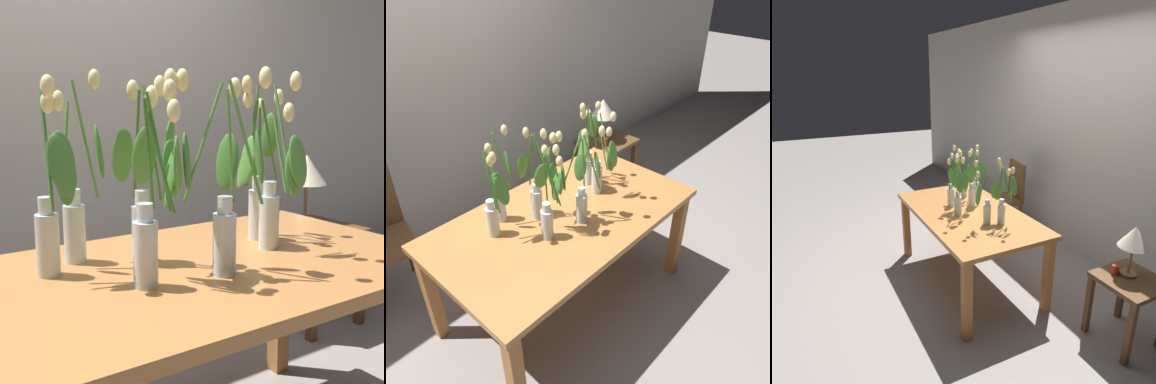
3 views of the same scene
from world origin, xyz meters
TOP-DOWN VIEW (x-y plane):
  - ground_plane at (0.00, 0.00)m, footprint 18.00×18.00m
  - room_wall_rear at (0.00, 1.46)m, footprint 9.00×0.10m
  - dining_table at (0.00, 0.00)m, footprint 1.60×0.90m
  - tulip_vase_0 at (-0.18, -0.07)m, footprint 0.16×0.20m
  - tulip_vase_1 at (-0.39, 0.13)m, footprint 0.10×0.16m
  - tulip_vase_2 at (0.37, 0.14)m, footprint 0.23×0.18m
  - tulip_vase_3 at (0.33, -0.01)m, footprint 0.09×0.16m
  - tulip_vase_4 at (-0.10, 0.09)m, footprint 0.18×0.25m
  - tulip_vase_5 at (-0.27, 0.23)m, footprint 0.20×0.13m
  - tulip_vase_6 at (0.04, -0.11)m, footprint 0.27×0.17m
  - dining_chair at (-0.76, 0.99)m, footprint 0.46×0.46m
  - side_table at (1.29, 0.70)m, footprint 0.44×0.44m
  - table_lamp at (1.24, 0.72)m, footprint 0.22×0.22m
  - pillar_candle at (1.19, 0.64)m, footprint 0.06×0.06m

SIDE VIEW (x-z plane):
  - ground_plane at x=0.00m, z-range 0.00..0.00m
  - side_table at x=1.29m, z-range 0.16..0.71m
  - dining_chair at x=-0.76m, z-range 0.06..0.99m
  - pillar_candle at x=1.19m, z-range 0.55..0.62m
  - dining_table at x=0.00m, z-range 0.28..1.02m
  - table_lamp at x=1.24m, z-range 0.66..1.06m
  - tulip_vase_3 at x=0.33m, z-range 0.62..1.21m
  - tulip_vase_5 at x=-0.27m, z-range 0.63..1.22m
  - tulip_vase_1 at x=-0.39m, z-range 0.65..1.21m
  - tulip_vase_0 at x=-0.18m, z-range 0.67..1.22m
  - tulip_vase_4 at x=-0.10m, z-range 0.67..1.25m
  - tulip_vase_6 at x=0.04m, z-range 0.66..1.25m
  - tulip_vase_2 at x=0.37m, z-range 0.67..1.25m
  - room_wall_rear at x=0.00m, z-range 0.00..2.70m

